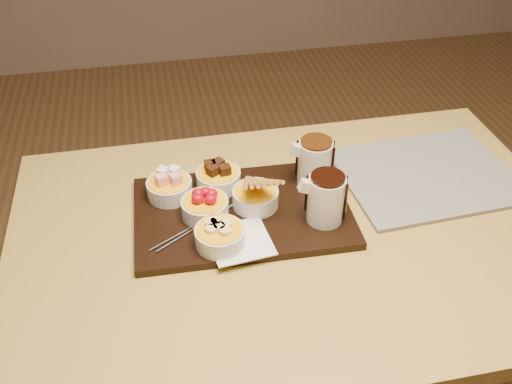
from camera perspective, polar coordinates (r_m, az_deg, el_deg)
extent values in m
cube|color=#AB903F|center=(1.22, 4.11, -4.45)|extent=(1.20, 0.80, 0.04)
cylinder|color=#AB903F|center=(1.72, -17.48, -8.42)|extent=(0.06, 0.06, 0.71)
cylinder|color=#AB903F|center=(1.88, 17.01, -3.61)|extent=(0.06, 0.06, 0.71)
cube|color=black|center=(1.23, -1.37, -2.04)|extent=(0.47, 0.31, 0.02)
cube|color=white|center=(1.15, -1.61, -4.92)|extent=(0.13, 0.13, 0.00)
cylinder|color=beige|center=(1.27, -8.63, 0.36)|extent=(0.10, 0.10, 0.04)
cylinder|color=beige|center=(1.28, -3.77, 1.28)|extent=(0.10, 0.10, 0.04)
cylinder|color=beige|center=(1.20, -5.12, -1.58)|extent=(0.10, 0.10, 0.04)
cylinder|color=beige|center=(1.22, -0.07, -0.59)|extent=(0.10, 0.10, 0.04)
cylinder|color=beige|center=(1.13, -3.64, -4.50)|extent=(0.10, 0.10, 0.04)
cylinder|color=silver|center=(1.18, 7.00, -0.72)|extent=(0.08, 0.08, 0.10)
cylinder|color=silver|center=(1.28, 5.90, 2.93)|extent=(0.08, 0.08, 0.10)
cube|color=beige|center=(1.40, 16.71, 1.66)|extent=(0.41, 0.34, 0.01)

